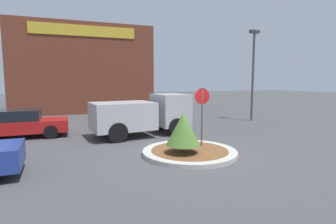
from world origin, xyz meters
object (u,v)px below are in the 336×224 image
(stop_sign, at_px, (202,108))
(utility_truck, at_px, (142,114))
(light_pole, at_px, (253,68))
(parked_sedan_red, at_px, (22,123))

(stop_sign, height_order, utility_truck, stop_sign)
(utility_truck, height_order, light_pole, light_pole)
(utility_truck, bearing_deg, stop_sign, -74.17)
(stop_sign, distance_m, parked_sedan_red, 9.17)
(stop_sign, relative_size, parked_sedan_red, 0.60)
(stop_sign, xyz_separation_m, parked_sedan_red, (-7.39, 5.33, -1.04))
(stop_sign, relative_size, utility_truck, 0.49)
(parked_sedan_red, distance_m, light_pole, 14.92)
(utility_truck, relative_size, parked_sedan_red, 1.23)
(utility_truck, relative_size, light_pole, 0.82)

